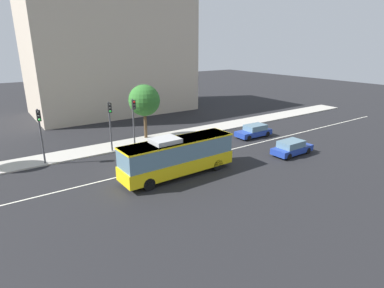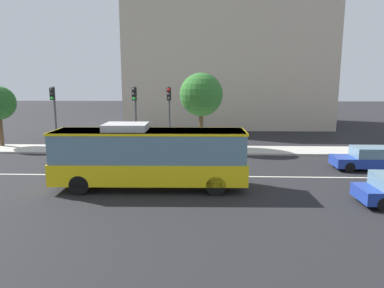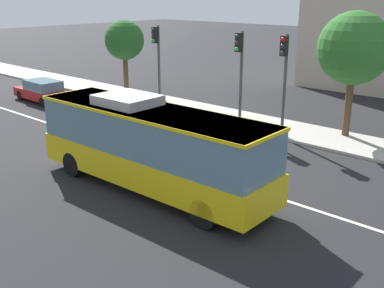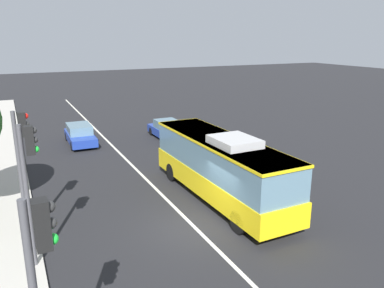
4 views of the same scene
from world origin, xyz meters
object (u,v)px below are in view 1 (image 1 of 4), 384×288
at_px(transit_bus, 178,155).
at_px(street_tree_kerbside_centre, 144,101).
at_px(traffic_light_near_corner, 110,118).
at_px(traffic_light_far_corner, 40,127).
at_px(traffic_light_mid_block, 134,115).
at_px(sedan_blue_ahead, 254,131).
at_px(sedan_blue, 292,148).

xyz_separation_m(transit_bus, street_tree_kerbside_centre, (2.58, 11.15, 2.69)).
relative_size(traffic_light_near_corner, traffic_light_far_corner, 1.00).
xyz_separation_m(traffic_light_far_corner, street_tree_kerbside_centre, (11.35, 2.28, 0.93)).
height_order(traffic_light_mid_block, traffic_light_far_corner, same).
height_order(sedan_blue_ahead, traffic_light_mid_block, traffic_light_mid_block).
height_order(sedan_blue, street_tree_kerbside_centre, street_tree_kerbside_centre).
relative_size(sedan_blue, traffic_light_near_corner, 0.87).
distance_m(sedan_blue_ahead, traffic_light_near_corner, 16.73).
bearing_deg(traffic_light_far_corner, sedan_blue_ahead, 78.15).
bearing_deg(traffic_light_near_corner, sedan_blue_ahead, 77.48).
bearing_deg(sedan_blue, street_tree_kerbside_centre, 124.97).
height_order(traffic_light_near_corner, street_tree_kerbside_centre, street_tree_kerbside_centre).
distance_m(transit_bus, traffic_light_far_corner, 12.60).
distance_m(transit_bus, sedan_blue_ahead, 14.29).
bearing_deg(traffic_light_near_corner, sedan_blue, 55.60).
xyz_separation_m(sedan_blue, traffic_light_mid_block, (-11.94, 10.91, 2.84)).
bearing_deg(traffic_light_near_corner, transit_bus, 17.80).
bearing_deg(sedan_blue_ahead, transit_bus, 19.27).
xyz_separation_m(sedan_blue, sedan_blue_ahead, (1.41, 6.60, 0.00)).
height_order(traffic_light_mid_block, street_tree_kerbside_centre, street_tree_kerbside_centre).
bearing_deg(street_tree_kerbside_centre, sedan_blue_ahead, -31.26).
relative_size(sedan_blue, traffic_light_far_corner, 0.87).
bearing_deg(street_tree_kerbside_centre, transit_bus, -103.02).
bearing_deg(traffic_light_mid_block, traffic_light_far_corner, -92.87).
bearing_deg(traffic_light_far_corner, sedan_blue, 61.51).
xyz_separation_m(transit_bus, sedan_blue_ahead, (13.52, 4.50, -1.09)).
height_order(transit_bus, sedan_blue_ahead, transit_bus).
xyz_separation_m(traffic_light_mid_block, traffic_light_far_corner, (-8.94, 0.05, 0.00)).
bearing_deg(transit_bus, sedan_blue, -11.18).
xyz_separation_m(transit_bus, traffic_light_mid_block, (0.17, 8.81, 1.75)).
xyz_separation_m(sedan_blue, traffic_light_far_corner, (-20.88, 10.96, 2.84)).
relative_size(sedan_blue_ahead, traffic_light_mid_block, 0.87).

